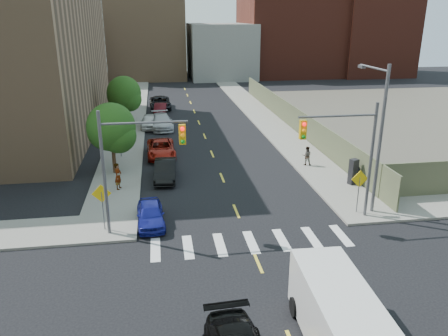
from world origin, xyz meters
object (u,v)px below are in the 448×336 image
object	(u,v)px
parked_car_white	(149,121)
payphone	(353,172)
cargo_van	(335,312)
parked_car_black	(165,170)
pedestrian_east	(307,156)
mailbox	(354,173)
pedestrian_west	(118,176)
parked_car_silver	(162,122)
parked_car_blue	(150,214)
parked_car_grey	(160,103)
parked_car_red	(161,149)
parked_car_maroon	(161,109)

from	to	relation	value
parked_car_white	payphone	distance (m)	24.06
parked_car_white	cargo_van	size ratio (longest dim) A/B	0.77
parked_car_black	pedestrian_east	world-z (taller)	pedestrian_east
parked_car_black	mailbox	bearing A→B (deg)	-8.68
pedestrian_east	cargo_van	bearing A→B (deg)	90.35
payphone	pedestrian_west	distance (m)	16.46
parked_car_silver	parked_car_blue	bearing A→B (deg)	-96.49
parked_car_grey	mailbox	size ratio (longest dim) A/B	4.14
parked_car_blue	parked_car_silver	world-z (taller)	parked_car_silver
pedestrian_west	parked_car_black	bearing A→B (deg)	-43.53
parked_car_blue	parked_car_red	bearing A→B (deg)	83.09
pedestrian_west	parked_car_grey	bearing A→B (deg)	11.35
parked_car_red	parked_car_grey	distance (m)	20.48
mailbox	pedestrian_west	xyz separation A→B (m)	(-16.65, 1.11, 0.27)
parked_car_black	parked_car_grey	size ratio (longest dim) A/B	0.77
parked_car_silver	pedestrian_east	world-z (taller)	pedestrian_east
parked_car_silver	parked_car_white	world-z (taller)	parked_car_silver
parked_car_blue	parked_car_silver	bearing A→B (deg)	84.10
parked_car_silver	cargo_van	size ratio (longest dim) A/B	0.95
pedestrian_west	payphone	bearing A→B (deg)	-77.46
parked_car_blue	parked_car_black	xyz separation A→B (m)	(1.04, 7.30, 0.07)
parked_car_silver	pedestrian_west	distance (m)	17.53
mailbox	cargo_van	bearing A→B (deg)	-109.44
payphone	pedestrian_west	size ratio (longest dim) A/B	0.99
parked_car_black	cargo_van	xyz separation A→B (m)	(5.73, -18.13, 0.60)
parked_car_grey	mailbox	bearing A→B (deg)	-67.23
parked_car_blue	parked_car_grey	xyz separation A→B (m)	(1.04, 33.42, 0.13)
parked_car_red	parked_car_maroon	size ratio (longest dim) A/B	1.23
parked_car_maroon	parked_car_grey	size ratio (longest dim) A/B	0.73
parked_car_black	pedestrian_east	xyz separation A→B (m)	(11.27, 1.18, 0.19)
parked_car_red	pedestrian_west	xyz separation A→B (m)	(-3.03, -7.40, 0.38)
parked_car_silver	cargo_van	distance (m)	34.08
parked_car_silver	parked_car_maroon	size ratio (longest dim) A/B	1.29
parked_car_blue	parked_car_white	world-z (taller)	parked_car_white
parked_car_blue	pedestrian_west	bearing A→B (deg)	108.49
parked_car_blue	parked_car_silver	size ratio (longest dim) A/B	0.72
mailbox	parked_car_maroon	bearing A→B (deg)	124.95
parked_car_maroon	mailbox	size ratio (longest dim) A/B	3.02
parked_car_blue	parked_car_black	size ratio (longest dim) A/B	0.88
parked_car_maroon	cargo_van	xyz separation A→B (m)	(5.73, -40.78, 0.65)
mailbox	payphone	xyz separation A→B (m)	(-0.26, -0.46, 0.26)
parked_car_grey	payphone	bearing A→B (deg)	-67.99
parked_car_black	parked_car_white	xyz separation A→B (m)	(-1.30, 15.91, 0.01)
parked_car_maroon	cargo_van	size ratio (longest dim) A/B	0.74
parked_car_white	pedestrian_east	distance (m)	19.37
parked_car_maroon	parked_car_grey	distance (m)	3.47
parked_car_blue	mailbox	distance (m)	15.11
parked_car_grey	cargo_van	distance (m)	44.61
pedestrian_east	pedestrian_west	bearing A→B (deg)	27.81
parked_car_silver	pedestrian_east	xyz separation A→B (m)	(11.27, -14.28, 0.14)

